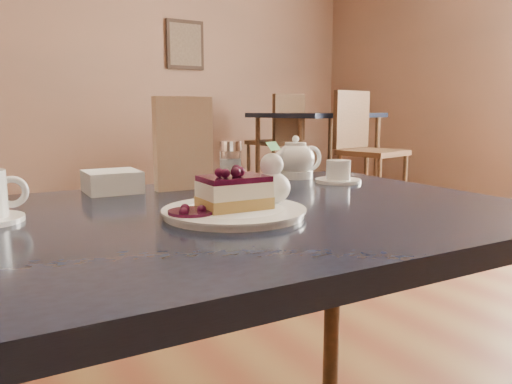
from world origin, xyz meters
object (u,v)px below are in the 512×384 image
dessert_plate (234,212)px  bg_table_far_right (316,189)px  tea_set (304,163)px  main_table (223,251)px  cheesecake_slice (234,193)px

dessert_plate → bg_table_far_right: bearing=50.0°
dessert_plate → tea_set: size_ratio=1.03×
main_table → bg_table_far_right: size_ratio=0.56×
dessert_plate → tea_set: (0.37, 0.30, 0.03)m
cheesecake_slice → dessert_plate: bearing=0.0°
tea_set → main_table: bearing=-145.0°
main_table → cheesecake_slice: 0.12m
main_table → tea_set: (0.37, 0.26, 0.11)m
dessert_plate → tea_set: 0.48m
dessert_plate → cheesecake_slice: 0.03m
dessert_plate → bg_table_far_right: (2.69, 3.20, -0.62)m
cheesecake_slice → bg_table_far_right: bg_table_far_right is taller
dessert_plate → tea_set: tea_set is taller
main_table → tea_set: tea_set is taller
dessert_plate → cheesecake_slice: cheesecake_slice is taller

